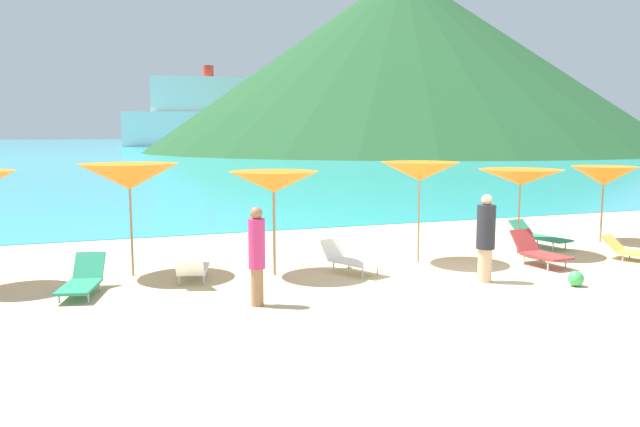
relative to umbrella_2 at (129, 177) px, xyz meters
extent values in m
cube|color=beige|center=(6.16, 6.93, -2.25)|extent=(50.00, 100.00, 0.30)
cube|color=#2DADBC|center=(6.16, 224.90, -2.09)|extent=(650.00, 440.00, 0.02)
cone|color=#235128|center=(54.50, 91.40, 14.46)|extent=(94.77, 94.77, 33.12)
cylinder|color=#9E7F59|center=(0.00, 0.00, -0.98)|extent=(0.05, 0.05, 2.24)
cone|color=orange|center=(0.00, 0.00, 0.00)|extent=(2.22, 2.22, 0.53)
sphere|color=#9E7F59|center=(0.00, 0.00, 0.17)|extent=(0.07, 0.07, 0.07)
cylinder|color=#9E7F59|center=(2.84, -0.97, -1.05)|extent=(0.06, 0.06, 2.10)
cone|color=orange|center=(2.84, -0.97, -0.12)|extent=(2.00, 2.00, 0.44)
sphere|color=#9E7F59|center=(2.84, -0.97, 0.03)|extent=(0.07, 0.07, 0.07)
cylinder|color=#9E7F59|center=(6.34, -0.90, -0.98)|extent=(0.05, 0.05, 2.24)
cone|color=orange|center=(6.34, -0.90, 0.03)|extent=(1.83, 1.83, 0.43)
sphere|color=#9E7F59|center=(6.34, -0.90, 0.17)|extent=(0.07, 0.07, 0.07)
cylinder|color=#9E7F59|center=(9.22, -0.82, -1.09)|extent=(0.04, 0.04, 2.02)
cone|color=orange|center=(9.22, -0.82, -0.18)|extent=(2.08, 2.08, 0.39)
sphere|color=#9E7F59|center=(9.22, -0.82, -0.05)|extent=(0.07, 0.07, 0.07)
cylinder|color=#9E7F59|center=(12.50, -0.19, -1.11)|extent=(0.05, 0.05, 1.97)
cone|color=orange|center=(12.50, -0.19, -0.26)|extent=(1.79, 1.79, 0.52)
sphere|color=#9E7F59|center=(12.50, -0.19, -0.10)|extent=(0.07, 0.07, 0.07)
cube|color=#268C66|center=(-1.04, -1.50, -1.90)|extent=(0.86, 1.27, 0.05)
cube|color=#268C66|center=(-0.86, -0.76, -1.67)|extent=(0.65, 0.53, 0.49)
cylinder|color=silver|center=(-1.38, -1.79, -2.01)|extent=(0.04, 0.04, 0.17)
cylinder|color=silver|center=(-0.89, -1.92, -2.01)|extent=(0.04, 0.04, 0.17)
cylinder|color=silver|center=(-1.18, -1.00, -2.01)|extent=(0.04, 0.04, 0.17)
cylinder|color=silver|center=(-0.69, -1.13, -2.01)|extent=(0.04, 0.04, 0.17)
cube|color=#A53333|center=(8.78, -2.37, -1.84)|extent=(0.71, 1.09, 0.05)
cube|color=#A53333|center=(8.72, -1.68, -1.60)|extent=(0.63, 0.44, 0.50)
cylinder|color=silver|center=(8.54, -2.71, -1.98)|extent=(0.04, 0.04, 0.24)
cylinder|color=silver|center=(9.07, -2.67, -1.98)|extent=(0.04, 0.04, 0.24)
cylinder|color=silver|center=(8.48, -1.99, -1.98)|extent=(0.04, 0.04, 0.24)
cylinder|color=silver|center=(9.01, -1.94, -1.98)|extent=(0.04, 0.04, 0.24)
cube|color=#D8BF4C|center=(11.03, -2.07, -1.74)|extent=(0.67, 0.61, 0.39)
cylinder|color=silver|center=(10.94, -2.46, -2.02)|extent=(0.04, 0.04, 0.16)
cylinder|color=silver|center=(11.39, -2.25, -2.02)|extent=(0.04, 0.04, 0.16)
cube|color=white|center=(1.14, -0.85, -1.87)|extent=(0.82, 1.21, 0.05)
cube|color=white|center=(0.96, -1.54, -1.70)|extent=(0.61, 0.48, 0.37)
cylinder|color=silver|center=(1.46, -0.59, -2.00)|extent=(0.04, 0.04, 0.21)
cylinder|color=silver|center=(1.00, -0.46, -2.00)|extent=(0.04, 0.04, 0.21)
cylinder|color=silver|center=(1.27, -1.33, -2.00)|extent=(0.04, 0.04, 0.21)
cylinder|color=silver|center=(0.80, -1.21, -2.00)|extent=(0.04, 0.04, 0.21)
cube|color=white|center=(4.50, -1.52, -1.85)|extent=(0.99, 1.32, 0.05)
cube|color=white|center=(4.21, -0.86, -1.65)|extent=(0.60, 0.47, 0.43)
cylinder|color=silver|center=(4.44, -1.96, -1.99)|extent=(0.04, 0.04, 0.23)
cylinder|color=silver|center=(4.87, -1.77, -1.99)|extent=(0.04, 0.04, 0.23)
cylinder|color=silver|center=(4.10, -1.19, -1.99)|extent=(0.04, 0.04, 0.23)
cylinder|color=silver|center=(4.53, -1.00, -1.99)|extent=(0.04, 0.04, 0.23)
cube|color=#268C66|center=(10.42, -0.43, -1.84)|extent=(0.80, 1.37, 0.05)
cube|color=#268C66|center=(10.27, 0.41, -1.66)|extent=(0.62, 0.55, 0.41)
cylinder|color=silver|center=(10.26, -0.88, -1.98)|extent=(0.04, 0.04, 0.23)
cylinder|color=silver|center=(10.74, -0.79, -1.98)|extent=(0.04, 0.04, 0.23)
cylinder|color=silver|center=(10.09, 0.00, -1.98)|extent=(0.04, 0.04, 0.23)
cylinder|color=silver|center=(10.57, 0.09, -1.98)|extent=(0.04, 0.04, 0.23)
cylinder|color=#DBAA84|center=(6.64, -3.07, -1.76)|extent=(0.28, 0.28, 0.68)
cylinder|color=#26262D|center=(6.64, -3.07, -0.97)|extent=(0.37, 0.37, 0.89)
sphere|color=#DBAA84|center=(6.64, -3.07, -0.43)|extent=(0.22, 0.22, 0.22)
cylinder|color=#A3704C|center=(1.88, -3.19, -1.77)|extent=(0.22, 0.22, 0.67)
cylinder|color=#D83372|center=(1.88, -3.19, -1.00)|extent=(0.29, 0.29, 0.87)
sphere|color=#A3704C|center=(1.88, -3.19, -0.47)|extent=(0.22, 0.22, 0.22)
sphere|color=#3FB259|center=(8.11, -4.01, -1.95)|extent=(0.31, 0.31, 0.31)
cube|color=white|center=(36.54, 150.18, 2.41)|extent=(58.83, 20.33, 8.97)
cube|color=white|center=(36.54, 150.18, 11.40)|extent=(44.24, 15.79, 9.02)
cylinder|color=red|center=(29.40, 151.75, 17.42)|extent=(2.79, 2.79, 3.00)
camera|label=1|loc=(-0.76, -13.42, 0.85)|focal=34.77mm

